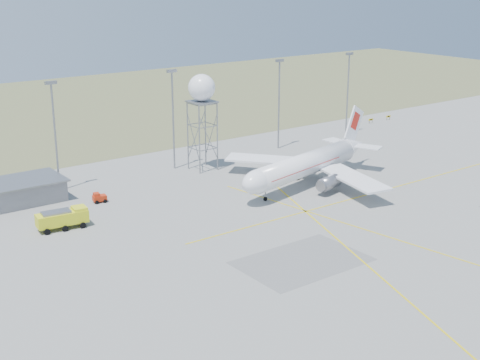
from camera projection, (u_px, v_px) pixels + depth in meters
ground at (480, 261)px, 94.01m from camera, size 400.00×400.00×0.00m
grass_strip at (75, 108)px, 201.33m from camera, size 400.00×120.00×0.03m
building_grey at (9, 193)px, 116.85m from camera, size 19.00×10.00×3.90m
mast_a at (55, 127)px, 121.09m from camera, size 2.20×0.50×20.50m
mast_b at (173, 111)px, 135.33m from camera, size 2.20×0.50×20.50m
mast_c at (279, 97)px, 151.29m from camera, size 2.20×0.50×20.50m
mast_d at (348, 87)px, 163.82m from camera, size 2.20×0.50×20.50m
taxi_sign_near at (371, 120)px, 180.61m from camera, size 1.60×0.17×1.20m
taxi_sign_far at (388, 117)px, 184.60m from camera, size 1.60×0.17×1.20m
airliner_main at (307, 165)px, 126.95m from camera, size 38.09×36.38×13.05m
radar_tower at (202, 117)px, 134.93m from camera, size 5.44×5.44×19.70m
fire_truck at (64, 219)px, 105.71m from camera, size 8.24×3.96×3.19m
baggage_tug at (99, 199)px, 118.08m from camera, size 2.52×2.15×1.80m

